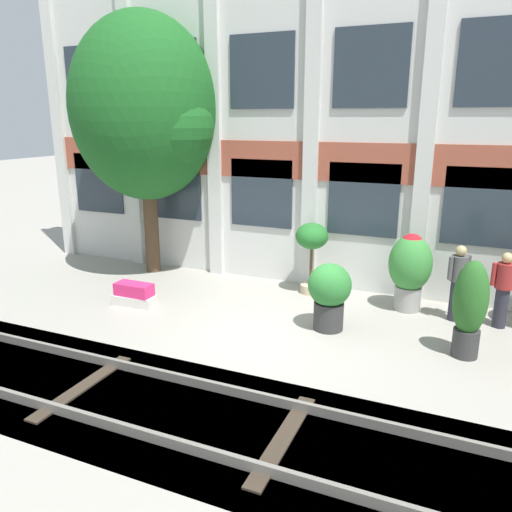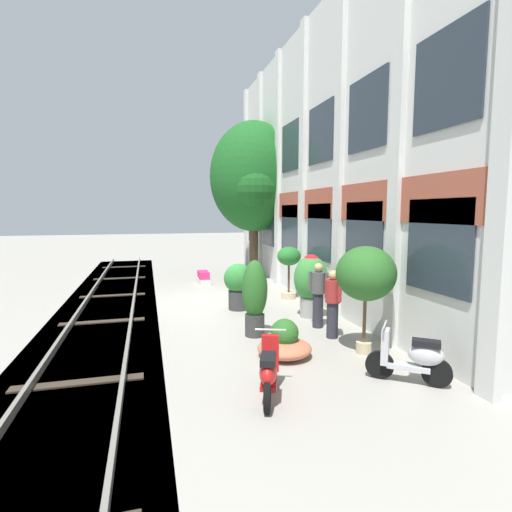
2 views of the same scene
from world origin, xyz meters
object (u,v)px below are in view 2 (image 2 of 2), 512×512
at_px(potted_plant_square_trough, 203,278).
at_px(resident_by_doorway, 333,302).
at_px(potted_plant_wide_bowl, 284,344).
at_px(resident_watching_tracks, 318,293).
at_px(potted_plant_tall_urn, 366,275).
at_px(potted_plant_fluted_column, 239,283).
at_px(potted_plant_low_pan, 289,261).
at_px(scooter_near_curb, 269,372).
at_px(scooter_second_parked, 412,358).
at_px(broadleaf_tree, 254,180).
at_px(potted_plant_glazed_jar, 311,281).
at_px(potted_plant_stone_basin, 255,296).

distance_m(potted_plant_square_trough, resident_by_doorway, 7.79).
height_order(potted_plant_wide_bowl, resident_watching_tracks, resident_watching_tracks).
height_order(potted_plant_tall_urn, potted_plant_fluted_column, potted_plant_tall_urn).
height_order(resident_by_doorway, resident_watching_tracks, resident_watching_tracks).
relative_size(potted_plant_low_pan, scooter_near_curb, 1.30).
xyz_separation_m(scooter_second_parked, resident_watching_tracks, (-3.42, -0.18, 0.42)).
height_order(scooter_second_parked, resident_by_doorway, resident_by_doorway).
distance_m(potted_plant_square_trough, potted_plant_fluted_column, 4.44).
distance_m(scooter_near_curb, scooter_second_parked, 2.48).
distance_m(potted_plant_wide_bowl, potted_plant_low_pan, 5.42).
bearing_deg(broadleaf_tree, potted_plant_square_trough, -64.75).
relative_size(potted_plant_glazed_jar, resident_watching_tracks, 1.07).
bearing_deg(resident_watching_tracks, potted_plant_tall_urn, 53.42).
bearing_deg(potted_plant_stone_basin, potted_plant_wide_bowl, 8.30).
height_order(potted_plant_low_pan, potted_plant_glazed_jar, potted_plant_low_pan).
relative_size(broadleaf_tree, resident_by_doorway, 4.28).
relative_size(potted_plant_tall_urn, potted_plant_stone_basin, 1.24).
height_order(broadleaf_tree, potted_plant_tall_urn, broadleaf_tree).
distance_m(broadleaf_tree, potted_plant_square_trough, 4.76).
relative_size(potted_plant_wide_bowl, scooter_near_curb, 0.81).
xyz_separation_m(potted_plant_low_pan, resident_watching_tracks, (3.27, -0.42, -0.39)).
height_order(potted_plant_wide_bowl, potted_plant_fluted_column, potted_plant_fluted_column).
bearing_deg(potted_plant_glazed_jar, broadleaf_tree, 178.16).
height_order(scooter_near_curb, scooter_second_parked, same).
height_order(potted_plant_wide_bowl, potted_plant_glazed_jar, potted_plant_glazed_jar).
relative_size(potted_plant_stone_basin, scooter_near_curb, 1.33).
bearing_deg(potted_plant_wide_bowl, potted_plant_tall_urn, 82.34).
relative_size(potted_plant_stone_basin, resident_watching_tracks, 1.10).
distance_m(potted_plant_fluted_column, scooter_near_curb, 5.71).
bearing_deg(resident_watching_tracks, potted_plant_wide_bowl, 8.04).
bearing_deg(potted_plant_tall_urn, resident_watching_tracks, -175.48).
bearing_deg(resident_by_doorway, potted_plant_square_trough, -90.57).
bearing_deg(potted_plant_square_trough, potted_plant_tall_urn, 13.54).
bearing_deg(potted_plant_fluted_column, broadleaf_tree, 160.62).
xyz_separation_m(potted_plant_wide_bowl, potted_plant_glazed_jar, (-2.69, 1.70, 0.73)).
relative_size(scooter_second_parked, resident_by_doorway, 0.73).
bearing_deg(potted_plant_square_trough, resident_watching_tracks, 16.03).
xyz_separation_m(potted_plant_tall_urn, potted_plant_fluted_column, (-4.23, -1.64, -0.84)).
xyz_separation_m(scooter_near_curb, scooter_second_parked, (0.08, 2.48, 0.00)).
bearing_deg(scooter_second_parked, potted_plant_wide_bowl, -7.54).
xyz_separation_m(potted_plant_fluted_column, scooter_near_curb, (5.64, -0.81, -0.33)).
xyz_separation_m(broadleaf_tree, potted_plant_tall_urn, (9.73, -0.29, -2.60)).
distance_m(potted_plant_tall_urn, potted_plant_fluted_column, 4.61).
relative_size(potted_plant_square_trough, scooter_second_parked, 0.87).
height_order(potted_plant_stone_basin, scooter_second_parked, potted_plant_stone_basin).
distance_m(potted_plant_stone_basin, potted_plant_fluted_column, 2.56).
height_order(potted_plant_tall_urn, potted_plant_square_trough, potted_plant_tall_urn).
distance_m(potted_plant_fluted_column, resident_by_doorway, 3.48).
xyz_separation_m(broadleaf_tree, potted_plant_square_trough, (1.11, -2.36, -3.98)).
height_order(potted_plant_square_trough, resident_watching_tracks, resident_watching_tracks).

